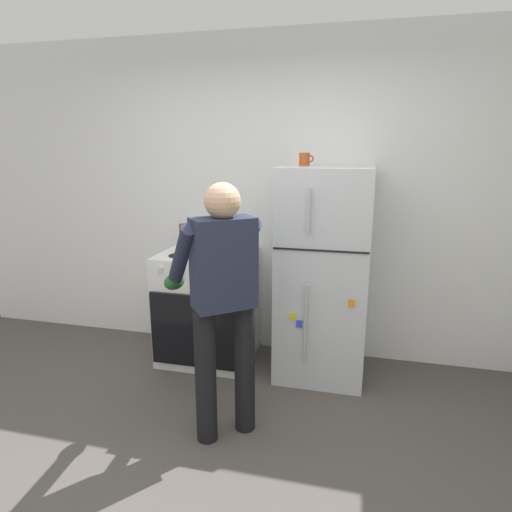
# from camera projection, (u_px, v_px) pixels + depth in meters

# --- Properties ---
(ground) EXTENTS (8.00, 8.00, 0.00)m
(ground) POSITION_uv_depth(u_px,v_px,m) (196.00, 504.00, 2.26)
(ground) COLOR #4C4742
(kitchen_wall_back) EXTENTS (6.00, 0.10, 2.70)m
(kitchen_wall_back) POSITION_uv_depth(u_px,v_px,m) (274.00, 199.00, 3.77)
(kitchen_wall_back) COLOR white
(kitchen_wall_back) RESTS_ON ground
(refrigerator) EXTENTS (0.68, 0.72, 1.65)m
(refrigerator) POSITION_uv_depth(u_px,v_px,m) (323.00, 274.00, 3.43)
(refrigerator) COLOR silver
(refrigerator) RESTS_ON ground
(stove_range) EXTENTS (0.76, 0.67, 0.94)m
(stove_range) POSITION_uv_depth(u_px,v_px,m) (208.00, 307.00, 3.73)
(stove_range) COLOR white
(stove_range) RESTS_ON ground
(person_cook) EXTENTS (0.67, 0.70, 1.60)m
(person_cook) POSITION_uv_depth(u_px,v_px,m) (222.00, 290.00, 2.63)
(person_cook) COLOR black
(person_cook) RESTS_ON ground
(red_pot) EXTENTS (0.35, 0.25, 0.13)m
(red_pot) POSITION_uv_depth(u_px,v_px,m) (223.00, 247.00, 3.53)
(red_pot) COLOR #19479E
(red_pot) RESTS_ON stove_range
(coffee_mug) EXTENTS (0.11, 0.08, 0.10)m
(coffee_mug) POSITION_uv_depth(u_px,v_px,m) (305.00, 159.00, 3.31)
(coffee_mug) COLOR #B24C1E
(coffee_mug) RESTS_ON refrigerator
(pepper_mill) EXTENTS (0.05, 0.05, 0.19)m
(pepper_mill) POSITION_uv_depth(u_px,v_px,m) (182.00, 235.00, 3.86)
(pepper_mill) COLOR brown
(pepper_mill) RESTS_ON stove_range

